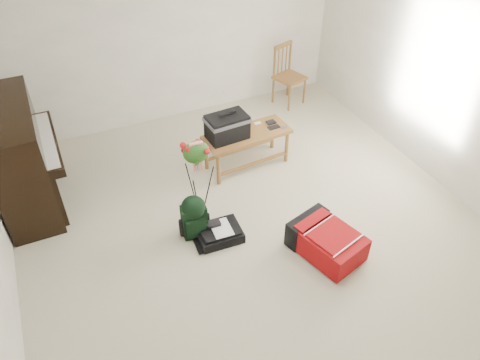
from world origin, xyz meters
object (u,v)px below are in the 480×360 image
bench (233,129)px  black_duffel (219,232)px  red_suitcase (324,238)px  flower_stand (198,184)px  dining_chair (289,76)px  green_backpack (194,215)px  piano (21,159)px

bench → black_duffel: 1.38m
red_suitcase → flower_stand: size_ratio=0.76×
black_duffel → flower_stand: bearing=109.0°
black_duffel → dining_chair: bearing=50.5°
green_backpack → black_duffel: bearing=-29.1°
black_duffel → bench: bearing=62.2°
green_backpack → flower_stand: size_ratio=0.47×
piano → black_duffel: 2.41m
red_suitcase → flower_stand: flower_stand is taller
red_suitcase → flower_stand: 1.46m
dining_chair → red_suitcase: dining_chair is taller
bench → green_backpack: bench is taller
flower_stand → piano: bearing=149.8°
piano → red_suitcase: bearing=-38.1°
piano → flower_stand: 2.07m
red_suitcase → green_backpack: 1.41m
red_suitcase → green_backpack: green_backpack is taller
dining_chair → green_backpack: bearing=-155.7°
green_backpack → flower_stand: bearing=58.3°
bench → red_suitcase: bearing=-84.4°
red_suitcase → dining_chair: bearing=51.9°
piano → dining_chair: bearing=11.3°
black_duffel → flower_stand: flower_stand is taller
bench → green_backpack: 1.33m
red_suitcase → black_duffel: (-0.95, 0.63, -0.10)m
dining_chair → flower_stand: size_ratio=0.82×
piano → dining_chair: size_ratio=1.61×
dining_chair → red_suitcase: 3.18m
red_suitcase → black_duffel: red_suitcase is taller
red_suitcase → green_backpack: (-1.17, 0.78, 0.13)m
black_duffel → green_backpack: bearing=149.1°
bench → black_duffel: bearing=-124.9°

